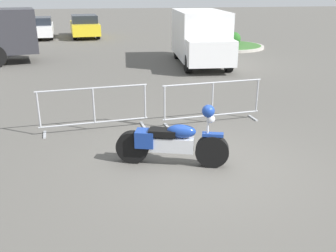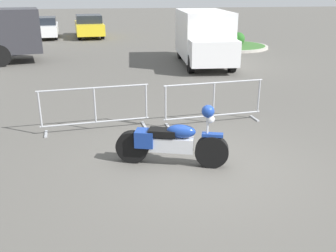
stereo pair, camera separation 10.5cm
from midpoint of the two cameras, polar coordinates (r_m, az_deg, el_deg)
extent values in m
plane|color=#54514C|center=(7.35, 5.57, -6.02)|extent=(120.00, 120.00, 0.00)
cylinder|color=black|center=(7.20, 7.10, -3.86)|extent=(0.66, 0.37, 0.64)
cylinder|color=black|center=(7.37, -5.04, -3.18)|extent=(0.66, 0.37, 0.64)
cube|color=silver|center=(7.20, 0.96, -2.81)|extent=(0.87, 0.49, 0.28)
ellipsoid|color=navy|center=(7.08, 2.42, -0.80)|extent=(0.61, 0.42, 0.26)
cube|color=black|center=(7.14, -0.46, -0.96)|extent=(0.58, 0.43, 0.12)
cube|color=navy|center=(7.24, -3.12, -1.85)|extent=(0.44, 0.42, 0.32)
cube|color=navy|center=(7.07, 7.22, -1.35)|extent=(0.42, 0.26, 0.06)
cylinder|color=silver|center=(7.02, 6.45, -0.28)|extent=(0.05, 0.05, 0.45)
sphere|color=silver|center=(6.96, 6.92, 1.05)|extent=(0.16, 0.16, 0.16)
sphere|color=navy|center=(6.91, 6.55, 2.24)|extent=(0.24, 0.24, 0.24)
cylinder|color=#9EA0A5|center=(8.94, -10.95, 5.71)|extent=(2.59, 0.28, 0.04)
cylinder|color=#9EA0A5|center=(9.19, -10.60, 0.58)|extent=(2.59, 0.28, 0.04)
cylinder|color=#9EA0A5|center=(9.06, -18.64, 2.39)|extent=(0.05, 0.05, 0.85)
cylinder|color=#9EA0A5|center=(9.06, -10.77, 3.11)|extent=(0.05, 0.05, 0.85)
cylinder|color=#9EA0A5|center=(9.22, -3.03, 3.76)|extent=(0.05, 0.05, 0.85)
cube|color=#9EA0A5|center=(9.25, -17.79, -1.16)|extent=(0.10, 0.44, 0.03)
cube|color=#9EA0A5|center=(9.40, -3.38, 0.16)|extent=(0.10, 0.44, 0.03)
cylinder|color=#9EA0A5|center=(9.34, 7.41, 6.54)|extent=(2.59, 0.28, 0.04)
cylinder|color=#9EA0A5|center=(9.58, 7.18, 1.59)|extent=(2.59, 0.28, 0.04)
cylinder|color=#9EA0A5|center=(9.06, -0.04, 3.49)|extent=(0.05, 0.05, 0.85)
cylinder|color=#9EA0A5|center=(9.45, 7.29, 4.03)|extent=(0.05, 0.05, 0.85)
cylinder|color=#9EA0A5|center=(9.98, 13.96, 4.47)|extent=(0.05, 0.05, 0.85)
cube|color=#9EA0A5|center=(9.27, 0.37, -0.09)|extent=(0.10, 0.44, 0.03)
cube|color=#9EA0A5|center=(10.13, 13.32, 1.13)|extent=(0.10, 0.44, 0.03)
cube|color=#2D2D33|center=(18.86, -21.63, 13.41)|extent=(2.19, 2.50, 1.90)
cylinder|color=black|center=(19.95, -24.01, 10.63)|extent=(1.00, 0.46, 0.96)
cube|color=white|center=(17.34, 5.50, 13.81)|extent=(2.30, 4.24, 2.00)
cube|color=white|center=(14.98, 7.26, 10.91)|extent=(1.96, 1.04, 1.00)
cylinder|color=black|center=(15.65, 9.90, 9.39)|extent=(0.29, 0.74, 0.72)
cylinder|color=black|center=(15.29, 3.74, 9.39)|extent=(0.29, 0.74, 0.72)
cylinder|color=black|center=(18.81, 7.27, 11.33)|extent=(0.29, 0.74, 0.72)
cylinder|color=black|center=(18.51, 2.09, 11.33)|extent=(0.29, 0.74, 0.72)
cylinder|color=black|center=(29.23, -22.54, 13.04)|extent=(0.25, 0.61, 0.60)
cylinder|color=black|center=(26.70, -23.19, 12.39)|extent=(0.25, 0.61, 0.60)
cube|color=white|center=(27.70, -18.13, 13.84)|extent=(2.02, 4.24, 0.67)
cube|color=#1E232B|center=(27.51, -18.28, 14.99)|extent=(1.71, 2.23, 0.48)
cylinder|color=black|center=(29.08, -19.37, 13.41)|extent=(0.26, 0.63, 0.61)
cylinder|color=black|center=(29.01, -16.53, 13.70)|extent=(0.26, 0.63, 0.61)
cylinder|color=black|center=(26.47, -19.74, 12.79)|extent=(0.26, 0.63, 0.61)
cylinder|color=black|center=(26.39, -16.63, 13.10)|extent=(0.26, 0.63, 0.61)
cube|color=yellow|center=(27.49, -11.81, 14.44)|extent=(2.17, 4.57, 0.72)
cube|color=#1E232B|center=(27.28, -11.89, 15.71)|extent=(1.85, 2.40, 0.52)
cylinder|color=black|center=(28.90, -13.49, 13.99)|extent=(0.28, 0.68, 0.66)
cylinder|color=black|center=(28.98, -10.41, 14.22)|extent=(0.28, 0.68, 0.66)
cylinder|color=black|center=(26.08, -13.27, 13.38)|extent=(0.28, 0.68, 0.66)
cylinder|color=black|center=(26.17, -9.87, 13.63)|extent=(0.28, 0.68, 0.66)
cylinder|color=#262838|center=(20.89, -22.32, 11.07)|extent=(0.34, 0.34, 0.85)
cylinder|color=maroon|center=(20.80, -22.60, 13.06)|extent=(0.48, 0.48, 0.62)
sphere|color=tan|center=(20.76, -22.76, 14.20)|extent=(0.22, 0.22, 0.22)
cylinder|color=#ADA89E|center=(22.35, 9.89, 11.85)|extent=(4.04, 4.04, 0.14)
cylinder|color=#38662D|center=(22.34, 9.90, 12.05)|extent=(3.71, 3.71, 0.02)
sphere|color=#286023|center=(22.73, 10.80, 12.92)|extent=(0.75, 0.75, 0.75)
sphere|color=#33702D|center=(22.25, 9.70, 12.91)|extent=(0.81, 0.81, 0.81)
sphere|color=#286023|center=(22.52, 8.95, 13.28)|extent=(1.04, 1.04, 1.04)
sphere|color=#3D7A38|center=(22.14, 8.16, 12.98)|extent=(0.83, 0.83, 0.83)
camera|label=1|loc=(0.05, -89.60, 0.15)|focal=40.00mm
camera|label=2|loc=(0.05, 90.40, -0.15)|focal=40.00mm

